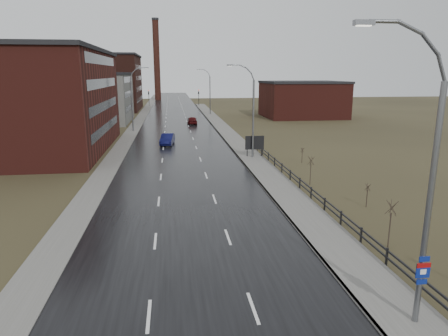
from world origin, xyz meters
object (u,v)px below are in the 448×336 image
object	(u,v)px
billboard	(255,143)
car_far	(192,120)
car_near	(167,140)
streetlight_main	(424,186)

from	to	relation	value
billboard	car_far	distance (m)	35.06
billboard	car_near	distance (m)	15.18
streetlight_main	billboard	xyz separation A→B (m)	(0.63, 34.39, -4.23)
billboard	streetlight_main	bearing A→B (deg)	-91.05
streetlight_main	billboard	world-z (taller)	streetlight_main
streetlight_main	car_near	xyz separation A→B (m)	(-10.20, 44.98, -5.25)
billboard	car_near	world-z (taller)	billboard
car_near	streetlight_main	bearing A→B (deg)	-69.93
streetlight_main	car_far	size ratio (longest dim) A/B	2.54
car_near	car_far	xyz separation A→B (m)	(4.93, 23.95, 0.01)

